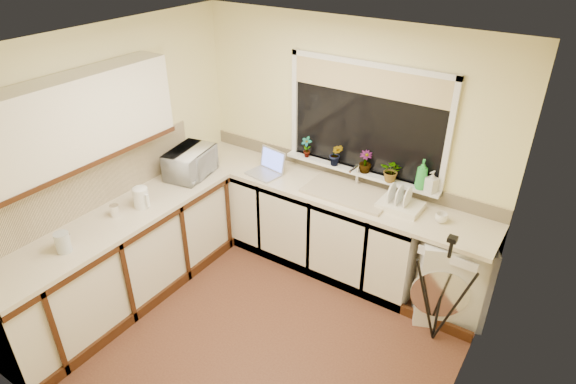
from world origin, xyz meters
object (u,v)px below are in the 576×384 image
Objects in this scene: microwave at (190,163)px; cup_left at (64,241)px; steel_jar at (115,211)px; plant_a at (307,147)px; cup_back at (441,218)px; dish_rack at (400,206)px; glass_jug at (63,242)px; kettle at (141,198)px; soap_bottle_green at (422,174)px; tripod at (442,291)px; soap_bottle_clear at (432,181)px; washing_machine at (451,273)px; laptop at (268,167)px; plant_b at (336,155)px; plant_c at (365,162)px; plant_d at (392,171)px.

cup_left is (0.01, -1.46, -0.09)m from microwave.
steel_jar is 1.93m from plant_a.
microwave is 4.69× the size of cup_back.
cup_left is (-2.01, -2.02, 0.02)m from dish_rack.
kettle is at bearing 90.43° from glass_jug.
microwave is at bearing -163.42° from dish_rack.
glass_jug is at bearing 171.66° from microwave.
microwave is at bearing 94.08° from kettle.
steel_jar is 2.73m from soap_bottle_green.
microwave is (-0.05, 0.70, 0.05)m from kettle.
tripod is at bearing -35.41° from dish_rack.
kettle is at bearing 72.63° from steel_jar.
soap_bottle_green reaches higher than soap_bottle_clear.
soap_bottle_green is (-0.45, 0.21, 0.77)m from washing_machine.
laptop is at bearing -63.44° from microwave.
cup_back is at bearing -9.63° from plant_b.
plant_a is 0.94× the size of plant_b.
microwave reaches higher than steel_jar.
soap_bottle_green is 3.06m from cup_left.
cup_back is (2.39, 0.54, -0.10)m from microwave.
microwave is at bearing -153.91° from plant_c.
washing_machine is at bearing -14.51° from plant_d.
soap_bottle_green reaches higher than microwave.
soap_bottle_clear reaches higher than dish_rack.
plant_c is at bearing -74.38° from microwave.
microwave is at bearing -149.59° from plant_b.
plant_b is (1.19, 2.23, 0.18)m from glass_jug.
dish_rack is 0.38m from cup_back.
washing_machine is 3.86× the size of plant_c.
plant_b is 0.82× the size of soap_bottle_green.
glass_jug is 2.72m from plant_c.
washing_machine is 1.27m from plant_c.
washing_machine is 2.86m from kettle.
glass_jug reaches higher than cup_back.
tripod is at bearing 31.35° from cup_left.
plant_d reaches higher than glass_jug.
cup_back is (1.78, 0.07, -0.02)m from laptop.
kettle reaches higher than dish_rack.
kettle is 2.10m from plant_c.
laptop is 1.54m from steel_jar.
washing_machine is 1.64× the size of microwave.
tripod is 3.07m from cup_left.
dish_rack is at bearing 32.60° from kettle.
kettle is 1.69× the size of cup_back.
plant_a is at bearing 69.17° from glass_jug.
dish_rack is at bearing -23.77° from plant_c.
kettle is 2.33m from dish_rack.
cup_back is (2.42, 1.48, -0.01)m from steel_jar.
plant_b is at bearing 179.41° from plant_d.
plant_c reaches higher than steel_jar.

